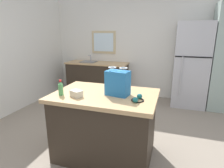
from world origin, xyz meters
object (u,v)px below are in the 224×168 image
kitchen_island (105,125)px  ear_defenders (137,99)px  small_box (76,94)px  bottle (61,88)px  refrigerator (191,65)px  tall_cabinet (224,58)px  shopping_bag (118,83)px

kitchen_island → ear_defenders: 0.66m
small_box → bottle: (-0.22, -0.00, 0.05)m
kitchen_island → refrigerator: refrigerator is taller
bottle → ear_defenders: 0.96m
kitchen_island → tall_cabinet: (1.82, 2.38, 0.68)m
shopping_bag → tall_cabinet: bearing=55.3°
tall_cabinet → shopping_bag: size_ratio=6.40×
refrigerator → ear_defenders: size_ratio=9.57×
refrigerator → ear_defenders: refrigerator is taller
refrigerator → small_box: bearing=-119.6°
refrigerator → shopping_bag: size_ratio=5.35×
bottle → small_box: bearing=0.5°
shopping_bag → ear_defenders: 0.33m
kitchen_island → small_box: bearing=-142.0°
small_box → tall_cabinet: bearing=51.0°
bottle → shopping_bag: bearing=18.5°
tall_cabinet → ear_defenders: tall_cabinet is taller
refrigerator → small_box: refrigerator is taller
kitchen_island → bottle: (-0.50, -0.23, 0.53)m
refrigerator → tall_cabinet: tall_cabinet is taller
tall_cabinet → small_box: size_ratio=16.48×
tall_cabinet → ear_defenders: 2.86m
kitchen_island → small_box: small_box is taller
tall_cabinet → bottle: size_ratio=11.45×
tall_cabinet → small_box: (-2.11, -2.60, -0.19)m
small_box → refrigerator: bearing=60.4°
kitchen_island → bottle: size_ratio=6.70×
refrigerator → small_box: 2.99m
kitchen_island → bottle: bottle is taller
tall_cabinet → shopping_bag: (-1.65, -2.38, -0.07)m
shopping_bag → ear_defenders: bearing=-24.2°
tall_cabinet → bottle: 3.49m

